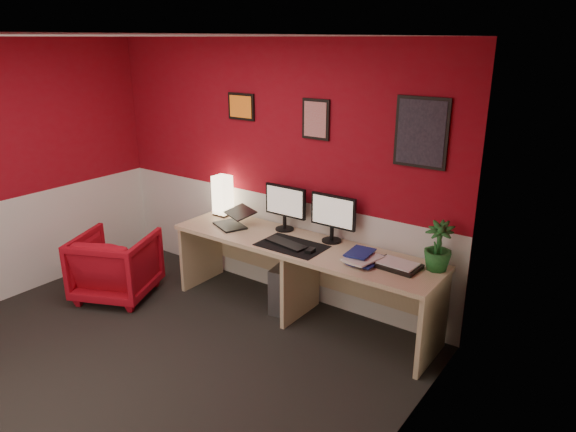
# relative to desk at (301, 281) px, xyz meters

# --- Properties ---
(ground) EXTENTS (4.00, 3.50, 0.01)m
(ground) POSITION_rel_desk_xyz_m (-0.60, -1.41, -0.36)
(ground) COLOR black
(ground) RESTS_ON ground
(ceiling) EXTENTS (4.00, 3.50, 0.01)m
(ceiling) POSITION_rel_desk_xyz_m (-0.60, -1.41, 2.13)
(ceiling) COLOR white
(ceiling) RESTS_ON ground
(wall_back) EXTENTS (4.00, 0.01, 2.50)m
(wall_back) POSITION_rel_desk_xyz_m (-0.60, 0.34, 0.89)
(wall_back) COLOR maroon
(wall_back) RESTS_ON ground
(wall_right) EXTENTS (0.01, 3.50, 2.50)m
(wall_right) POSITION_rel_desk_xyz_m (1.40, -1.41, 0.89)
(wall_right) COLOR maroon
(wall_right) RESTS_ON ground
(wainscot_back) EXTENTS (4.00, 0.01, 1.00)m
(wainscot_back) POSITION_rel_desk_xyz_m (-0.60, 0.34, 0.14)
(wainscot_back) COLOR silver
(wainscot_back) RESTS_ON ground
(wainscot_left) EXTENTS (0.01, 3.50, 1.00)m
(wainscot_left) POSITION_rel_desk_xyz_m (-2.60, -1.41, 0.14)
(wainscot_left) COLOR silver
(wainscot_left) RESTS_ON ground
(wainscot_right) EXTENTS (0.01, 3.50, 1.00)m
(wainscot_right) POSITION_rel_desk_xyz_m (1.39, -1.41, 0.14)
(wainscot_right) COLOR silver
(wainscot_right) RESTS_ON ground
(desk) EXTENTS (2.60, 0.65, 0.73)m
(desk) POSITION_rel_desk_xyz_m (0.00, 0.00, 0.00)
(desk) COLOR tan
(desk) RESTS_ON ground
(shoji_lamp) EXTENTS (0.16, 0.16, 0.40)m
(shoji_lamp) POSITION_rel_desk_xyz_m (-1.12, 0.20, 0.56)
(shoji_lamp) COLOR #FFE5B2
(shoji_lamp) RESTS_ON desk
(laptop) EXTENTS (0.39, 0.34, 0.22)m
(laptop) POSITION_rel_desk_xyz_m (-0.83, -0.03, 0.47)
(laptop) COLOR black
(laptop) RESTS_ON desk
(monitor_left) EXTENTS (0.45, 0.06, 0.58)m
(monitor_left) POSITION_rel_desk_xyz_m (-0.34, 0.21, 0.66)
(monitor_left) COLOR black
(monitor_left) RESTS_ON desk
(monitor_right) EXTENTS (0.45, 0.06, 0.58)m
(monitor_right) POSITION_rel_desk_xyz_m (0.19, 0.21, 0.66)
(monitor_right) COLOR black
(monitor_right) RESTS_ON desk
(desk_mat) EXTENTS (0.60, 0.38, 0.01)m
(desk_mat) POSITION_rel_desk_xyz_m (-0.04, -0.09, 0.37)
(desk_mat) COLOR black
(desk_mat) RESTS_ON desk
(keyboard) EXTENTS (0.44, 0.21, 0.02)m
(keyboard) POSITION_rel_desk_xyz_m (-0.09, -0.10, 0.38)
(keyboard) COLOR black
(keyboard) RESTS_ON desk_mat
(mouse) EXTENTS (0.07, 0.11, 0.03)m
(mouse) POSITION_rel_desk_xyz_m (0.18, -0.12, 0.39)
(mouse) COLOR black
(mouse) RESTS_ON desk_mat
(book_bottom) EXTENTS (0.24, 0.32, 0.03)m
(book_bottom) POSITION_rel_desk_xyz_m (0.55, -0.02, 0.38)
(book_bottom) COLOR navy
(book_bottom) RESTS_ON desk
(book_middle) EXTENTS (0.28, 0.34, 0.02)m
(book_middle) POSITION_rel_desk_xyz_m (0.54, -0.04, 0.40)
(book_middle) COLOR silver
(book_middle) RESTS_ON book_bottom
(book_top) EXTENTS (0.21, 0.27, 0.02)m
(book_top) POSITION_rel_desk_xyz_m (0.50, -0.02, 0.43)
(book_top) COLOR navy
(book_top) RESTS_ON book_middle
(zen_tray) EXTENTS (0.36, 0.27, 0.03)m
(zen_tray) POSITION_rel_desk_xyz_m (0.92, 0.03, 0.38)
(zen_tray) COLOR black
(zen_tray) RESTS_ON desk
(potted_plant) EXTENTS (0.24, 0.24, 0.40)m
(potted_plant) POSITION_rel_desk_xyz_m (1.19, 0.18, 0.57)
(potted_plant) COLOR #19591E
(potted_plant) RESTS_ON desk
(pc_tower) EXTENTS (0.28, 0.48, 0.45)m
(pc_tower) POSITION_rel_desk_xyz_m (-0.19, 0.07, -0.14)
(pc_tower) COLOR #99999E
(pc_tower) RESTS_ON ground
(armchair) EXTENTS (0.95, 0.96, 0.66)m
(armchair) POSITION_rel_desk_xyz_m (-1.74, -0.73, -0.03)
(armchair) COLOR #A30917
(armchair) RESTS_ON ground
(art_left) EXTENTS (0.32, 0.02, 0.26)m
(art_left) POSITION_rel_desk_xyz_m (-0.95, 0.33, 1.49)
(art_left) COLOR orange
(art_left) RESTS_ON wall_back
(art_center) EXTENTS (0.28, 0.02, 0.36)m
(art_center) POSITION_rel_desk_xyz_m (-0.08, 0.33, 1.44)
(art_center) COLOR red
(art_center) RESTS_ON wall_back
(art_right) EXTENTS (0.44, 0.02, 0.56)m
(art_right) POSITION_rel_desk_xyz_m (0.91, 0.33, 1.42)
(art_right) COLOR black
(art_right) RESTS_ON wall_back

